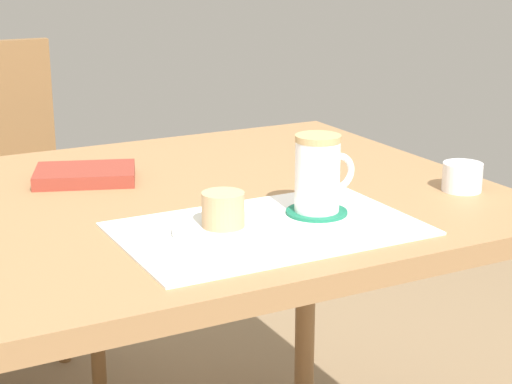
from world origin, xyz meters
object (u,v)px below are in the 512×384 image
sugar_bowl (462,177)px  small_book (85,175)px  pastry (222,210)px  coffee_mug (319,173)px  dining_table (168,240)px  pastry_plate (223,230)px

sugar_bowl → small_book: size_ratio=0.39×
pastry → coffee_mug: size_ratio=0.52×
dining_table → pastry: (-0.00, -0.22, 0.12)m
dining_table → pastry_plate: size_ratio=7.38×
pastry_plate → pastry: 0.03m
sugar_bowl → coffee_mug: bearing=-179.4°
pastry_plate → coffee_mug: (0.18, 0.02, 0.06)m
sugar_bowl → pastry: bearing=-177.4°
pastry → sugar_bowl: 0.48m
pastry_plate → small_book: small_book is taller
dining_table → sugar_bowl: 0.53m
dining_table → coffee_mug: bearing=-49.3°
dining_table → small_book: 0.21m
pastry → sugar_bowl: pastry is taller
dining_table → small_book: small_book is taller
dining_table → pastry_plate: 0.24m
dining_table → sugar_bowl: sugar_bowl is taller
sugar_bowl → small_book: bearing=147.1°
dining_table → pastry: pastry is taller
pastry → small_book: (-0.09, 0.39, -0.03)m
coffee_mug → dining_table: bearing=130.7°
sugar_bowl → pastry_plate: bearing=-177.4°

